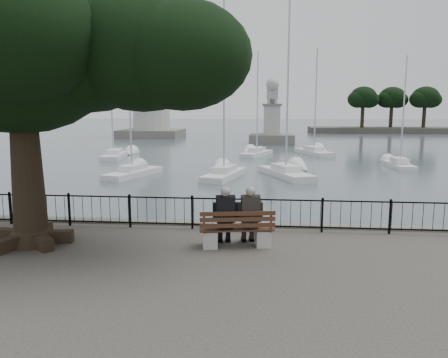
# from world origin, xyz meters

# --- Properties ---
(harbor) EXTENTS (260.00, 260.00, 1.20)m
(harbor) POSITION_xyz_m (0.00, 3.00, -0.50)
(harbor) COLOR #595853
(harbor) RESTS_ON ground
(railing) EXTENTS (22.06, 0.06, 1.00)m
(railing) POSITION_xyz_m (0.00, 2.50, 0.56)
(railing) COLOR black
(railing) RESTS_ON ground
(bench) EXTENTS (2.08, 0.93, 1.06)m
(bench) POSITION_xyz_m (0.51, 0.80, 0.37)
(bench) COLOR #A09F9C
(bench) RESTS_ON ground
(person_left) EXTENTS (0.56, 0.89, 1.68)m
(person_left) POSITION_xyz_m (0.19, 0.87, 0.77)
(person_left) COLOR black
(person_left) RESTS_ON ground
(person_right) EXTENTS (0.56, 0.89, 1.68)m
(person_right) POSITION_xyz_m (0.85, 0.98, 0.77)
(person_right) COLOR black
(person_right) RESTS_ON ground
(tree) EXTENTS (10.04, 7.01, 8.20)m
(tree) POSITION_xyz_m (-4.46, 0.71, 5.39)
(tree) COLOR black
(tree) RESTS_ON ground
(lighthouse) EXTENTS (9.91, 9.91, 30.35)m
(lighthouse) POSITION_xyz_m (-18.00, 62.00, 11.78)
(lighthouse) COLOR #595853
(lighthouse) RESTS_ON ground
(lion_monument) EXTENTS (6.04, 6.04, 8.90)m
(lion_monument) POSITION_xyz_m (2.00, 49.93, 1.23)
(lion_monument) COLOR #595853
(lion_monument) RESTS_ON ground
(sailboat_a) EXTENTS (3.09, 5.72, 10.99)m
(sailboat_a) POSITION_xyz_m (-8.11, 19.30, -0.68)
(sailboat_a) COLOR silver
(sailboat_a) RESTS_ON ground
(sailboat_b) EXTENTS (2.84, 5.95, 13.18)m
(sailboat_b) POSITION_xyz_m (-1.58, 19.14, -0.63)
(sailboat_b) COLOR silver
(sailboat_b) RESTS_ON ground
(sailboat_c) EXTENTS (3.92, 6.34, 12.15)m
(sailboat_c) POSITION_xyz_m (2.67, 20.06, -0.67)
(sailboat_c) COLOR silver
(sailboat_c) RESTS_ON ground
(sailboat_d) EXTENTS (1.47, 4.90, 9.02)m
(sailboat_d) POSITION_xyz_m (12.09, 25.82, -0.71)
(sailboat_d) COLOR silver
(sailboat_d) RESTS_ON ground
(sailboat_e) EXTENTS (2.47, 6.04, 13.33)m
(sailboat_e) POSITION_xyz_m (-13.42, 30.42, -0.63)
(sailboat_e) COLOR silver
(sailboat_e) RESTS_ON ground
(sailboat_f) EXTENTS (3.34, 5.74, 10.56)m
(sailboat_f) POSITION_xyz_m (0.34, 33.97, -0.69)
(sailboat_f) COLOR silver
(sailboat_f) RESTS_ON ground
(sailboat_g) EXTENTS (3.79, 6.32, 10.98)m
(sailboat_g) POSITION_xyz_m (6.25, 35.63, -0.69)
(sailboat_g) COLOR silver
(sailboat_g) RESTS_ON ground
(far_shore) EXTENTS (30.00, 8.60, 9.18)m
(far_shore) POSITION_xyz_m (25.54, 79.46, 3.00)
(far_shore) COLOR #38352F
(far_shore) RESTS_ON ground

